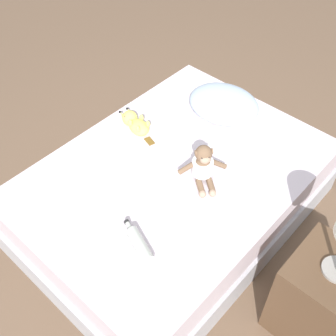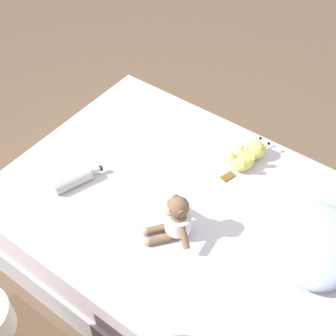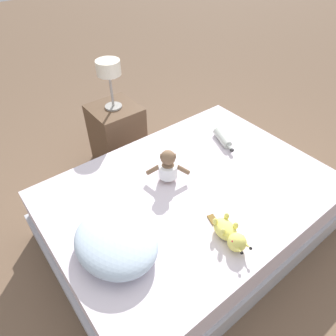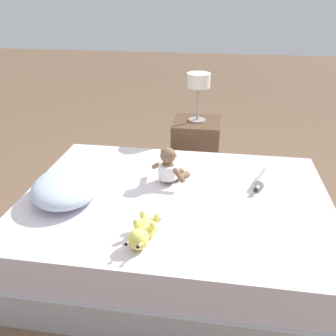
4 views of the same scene
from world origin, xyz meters
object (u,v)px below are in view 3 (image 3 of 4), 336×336
object	(u,v)px
plush_monkey	(168,167)
nightstand	(117,135)
pillow	(116,241)
glass_bottle	(223,138)
bedside_lamp	(109,71)
plush_yellow_creature	(230,234)
bed	(190,211)

from	to	relation	value
plush_monkey	nightstand	size ratio (longest dim) A/B	0.47
plush_monkey	nightstand	distance (m)	0.91
pillow	nightstand	size ratio (longest dim) A/B	0.94
glass_bottle	bedside_lamp	world-z (taller)	bedside_lamp
plush_yellow_creature	nightstand	bearing A→B (deg)	-5.62
bed	pillow	size ratio (longest dim) A/B	3.55
bed	plush_monkey	xyz separation A→B (m)	(0.16, 0.06, 0.32)
glass_bottle	plush_monkey	bearing A→B (deg)	96.42
pillow	plush_yellow_creature	world-z (taller)	pillow
pillow	bed	bearing A→B (deg)	-80.01
pillow	plush_yellow_creature	size ratio (longest dim) A/B	1.56
pillow	plush_monkey	xyz separation A→B (m)	(0.27, -0.55, 0.02)
glass_bottle	nightstand	bearing A→B (deg)	30.61
plush_monkey	bedside_lamp	size ratio (longest dim) A/B	0.65
plush_monkey	bedside_lamp	distance (m)	0.93
pillow	plush_monkey	distance (m)	0.61
bed	pillow	distance (m)	0.69
bedside_lamp	plush_monkey	bearing A→B (deg)	173.14
plush_monkey	glass_bottle	xyz separation A→B (m)	(0.06, -0.58, -0.06)
pillow	glass_bottle	bearing A→B (deg)	-73.43
nightstand	bedside_lamp	size ratio (longest dim) A/B	1.40
glass_bottle	bedside_lamp	distance (m)	1.00
pillow	bedside_lamp	xyz separation A→B (m)	(1.13, -0.65, 0.34)
pillow	glass_bottle	distance (m)	1.17
plush_monkey	nightstand	xyz separation A→B (m)	(0.86, -0.10, -0.27)
plush_yellow_creature	bedside_lamp	bearing A→B (deg)	-5.62
nightstand	plush_yellow_creature	bearing A→B (deg)	174.38
plush_monkey	glass_bottle	world-z (taller)	plush_monkey
nightstand	bedside_lamp	distance (m)	0.58
pillow	plush_yellow_creature	distance (m)	0.60
nightstand	bedside_lamp	xyz separation A→B (m)	(0.00, 0.00, 0.58)
bed	bedside_lamp	bearing A→B (deg)	-2.26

